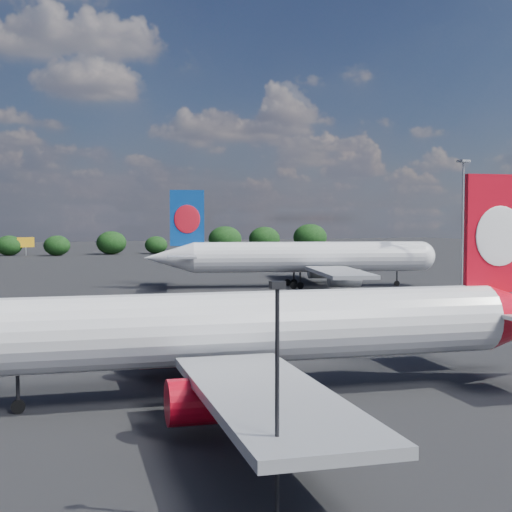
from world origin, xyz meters
name	(u,v)px	position (x,y,z in m)	size (l,w,h in m)	color
ground	(13,300)	(0.00, 60.00, 0.00)	(500.00, 500.00, 0.00)	black
qantas_airliner	(267,328)	(10.80, -2.24, 4.29)	(43.14, 41.12, 14.07)	white
china_southern_airliner	(299,258)	(44.03, 60.94, 4.76)	(47.20, 45.24, 15.63)	white
apron_lamp_post	(277,387)	(3.65, -19.42, 5.06)	(0.55, 0.30, 8.87)	black
floodlight_mast_near	(463,204)	(67.16, 49.17, 13.37)	(1.60, 1.60, 20.37)	#989BA0
billboard_yellow	(26,243)	(12.00, 182.00, 3.87)	(5.00, 0.30, 5.50)	#F3AA15
horizon_treeline	(47,243)	(17.97, 178.90, 3.92)	(203.86, 16.11, 9.29)	black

